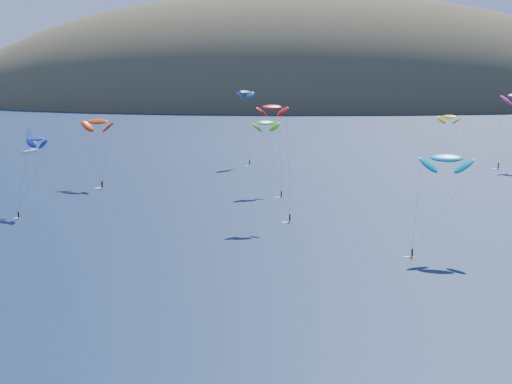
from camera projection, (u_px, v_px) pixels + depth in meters
The scene contains 9 objects.
island at pixel (319, 115), 616.86m from camera, with size 730.00×300.00×210.00m.
sailboat at pixel (30, 150), 274.91m from camera, with size 8.43×7.83×10.06m.
kitesurfer_1 at pixel (98, 122), 199.10m from camera, with size 10.86×11.11×20.66m.
kitesurfer_3 at pixel (266, 123), 188.96m from camera, with size 9.14×13.30×20.59m.
kitesurfer_4 at pixel (245, 92), 241.02m from camera, with size 7.85×10.59×26.57m.
kitesurfer_5 at pixel (446, 158), 127.93m from camera, with size 11.87×8.02×19.76m.
kitesurfer_9 at pixel (272, 108), 154.35m from camera, with size 8.33×6.98×26.49m.
kitesurfer_10 at pixel (37, 139), 164.28m from camera, with size 7.78×14.17×18.87m.
kitesurfer_11 at pixel (449, 117), 261.58m from camera, with size 9.22×13.27×16.89m.
Camera 1 is at (4.81, -57.93, 34.15)m, focal length 50.00 mm.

